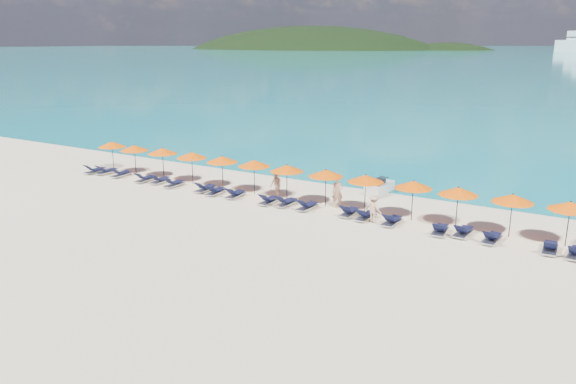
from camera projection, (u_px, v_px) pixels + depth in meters
The scene contains 40 objects.
ground at pixel (259, 226), 29.93m from camera, with size 1400.00×1400.00×0.00m, color beige.
headland_main at pixel (308, 84), 635.64m from camera, with size 374.00×242.00×126.50m.
headland_small at pixel (445, 85), 576.03m from camera, with size 162.00×126.00×85.50m.
jetski at pixel (379, 187), 36.33m from camera, with size 1.10×2.69×0.95m.
beachgoer_a at pixel (338, 192), 33.10m from camera, with size 0.67×0.44×1.84m, color tan.
beachgoer_b at pixel (276, 185), 34.82m from camera, with size 0.87×0.50×1.78m, color tan.
beachgoer_c at pixel (374, 209), 30.36m from camera, with size 1.01×0.47×1.57m, color tan.
umbrella_0 at pixel (112, 144), 42.24m from camera, with size 2.10×2.10×2.28m.
umbrella_1 at pixel (134, 148), 40.83m from camera, with size 2.10×2.10×2.28m.
umbrella_2 at pixel (162, 151), 39.71m from camera, with size 2.10×2.10×2.28m.
umbrella_3 at pixel (192, 155), 38.25m from camera, with size 2.10×2.10×2.28m.
umbrella_4 at pixel (222, 159), 36.92m from camera, with size 2.10×2.10×2.28m.
umbrella_5 at pixel (254, 163), 35.71m from camera, with size 2.10×2.10×2.28m.
umbrella_6 at pixel (287, 168), 34.35m from camera, with size 2.10×2.10×2.28m.
umbrella_7 at pixel (326, 173), 33.08m from camera, with size 2.10×2.10×2.28m.
umbrella_8 at pixel (366, 179), 31.79m from camera, with size 2.10×2.10×2.28m.
umbrella_9 at pixel (413, 185), 30.43m from camera, with size 2.10×2.10×2.28m.
umbrella_10 at pixel (458, 191), 29.12m from camera, with size 2.10×2.10×2.28m.
umbrella_11 at pixel (513, 198), 27.80m from camera, with size 2.10×2.10×2.28m.
umbrella_12 at pixel (571, 206), 26.52m from camera, with size 2.10×2.10×2.28m.
lounger_0 at pixel (95, 170), 41.78m from camera, with size 0.69×1.73×0.66m.
lounger_1 at pixel (106, 171), 41.54m from camera, with size 0.78×1.75×0.66m.
lounger_2 at pixel (121, 174), 40.72m from camera, with size 0.71×1.73×0.66m.
lounger_3 at pixel (145, 179), 39.27m from camera, with size 0.64×1.71×0.66m.
lounger_4 at pixel (160, 180), 38.86m from camera, with size 0.75×1.74×0.66m.
lounger_5 at pixel (174, 183), 37.90m from camera, with size 0.69×1.73×0.66m.
lounger_6 at pixel (205, 188), 36.71m from camera, with size 0.64×1.71×0.66m.
lounger_7 at pixel (216, 191), 36.01m from camera, with size 0.77×1.75×0.66m.
lounger_8 at pixel (235, 194), 35.32m from camera, with size 0.77×1.75×0.66m.
lounger_9 at pixel (269, 200), 33.95m from camera, with size 0.62×1.70×0.66m.
lounger_10 at pixel (286, 202), 33.53m from camera, with size 0.76×1.75×0.66m.
lounger_11 at pixel (307, 206), 32.78m from camera, with size 0.73×1.74×0.66m.
lounger_12 at pixel (349, 212), 31.66m from camera, with size 0.64×1.71×0.66m.
lounger_13 at pixel (366, 216), 30.97m from camera, with size 0.75×1.74×0.66m.
lounger_14 at pixel (392, 221), 30.11m from camera, with size 0.68×1.72×0.66m.
lounger_15 at pixel (440, 230), 28.67m from camera, with size 0.77×1.75×0.66m.
lounger_16 at pixel (463, 231), 28.39m from camera, with size 0.71×1.73×0.66m.
lounger_17 at pixel (492, 238), 27.49m from camera, with size 0.77×1.75×0.66m.
lounger_18 at pixel (550, 248), 26.19m from camera, with size 0.71×1.73×0.66m.
lounger_19 at pixel (576, 253), 25.56m from camera, with size 0.72×1.74×0.66m.
Camera 1 is at (16.11, -23.45, 9.59)m, focal length 35.00 mm.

